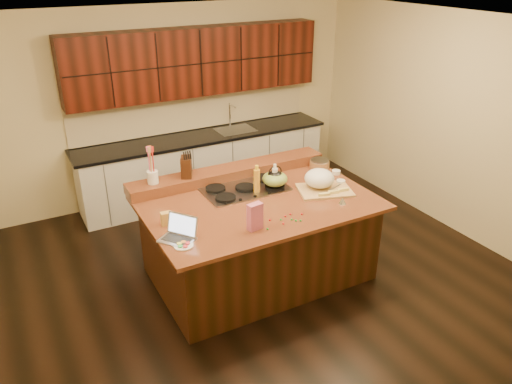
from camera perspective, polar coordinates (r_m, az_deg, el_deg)
room at (r=5.08m, az=0.27°, el=3.35°), size 5.52×5.02×2.72m
island at (r=5.47m, az=0.25°, el=-5.27°), size 2.40×1.60×0.92m
back_ledge at (r=5.80m, az=-3.05°, el=2.26°), size 2.40×0.30×0.12m
cooktop at (r=5.49m, az=-1.24°, el=0.38°), size 0.92×0.52×0.05m
back_counter at (r=7.22m, az=-6.16°, el=6.93°), size 3.70×0.66×2.40m
kettle at (r=5.47m, az=2.17°, el=1.61°), size 0.21×0.21×0.17m
green_bowl at (r=5.47m, az=2.17°, el=1.51°), size 0.31×0.31×0.15m
laptop at (r=4.60m, az=-8.75°, el=-4.63°), size 0.38×0.39×0.21m
oil_bottle at (r=5.37m, az=0.09°, el=1.22°), size 0.09×0.09×0.27m
vinegar_bottle at (r=5.46m, az=2.15°, el=1.50°), size 0.08×0.08×0.25m
wooden_tray at (r=5.51m, az=7.41°, el=1.25°), size 0.67×0.57×0.23m
ramekin_a at (r=5.78m, az=7.60°, el=1.56°), size 0.12×0.12×0.04m
ramekin_b at (r=5.97m, az=9.14°, el=2.26°), size 0.11×0.11×0.04m
ramekin_c at (r=5.71m, az=9.66°, el=1.13°), size 0.13×0.13×0.04m
strainer_bowl at (r=6.10m, az=7.26°, el=3.13°), size 0.26×0.26×0.09m
kitchen_timer at (r=5.26m, az=9.85°, el=-0.97°), size 0.10×0.10×0.07m
pink_bag at (r=4.66m, az=-0.12°, el=-2.83°), size 0.15×0.10×0.27m
candy_plate at (r=4.51m, az=-8.29°, el=-6.06°), size 0.19×0.19×0.01m
package_box at (r=4.84m, az=-10.25°, el=-3.01°), size 0.10×0.07×0.13m
utensil_crock at (r=5.46m, az=-11.72°, el=1.68°), size 0.16×0.16×0.14m
knife_block at (r=5.55m, az=-7.96°, el=2.87°), size 0.18×0.21×0.23m
gumdrop_0 at (r=4.81m, az=3.14°, el=-3.61°), size 0.02×0.02×0.02m
gumdrop_1 at (r=4.87m, az=4.58°, el=-3.28°), size 0.02×0.02×0.02m
gumdrop_2 at (r=4.94m, az=3.38°, el=-2.79°), size 0.02×0.02×0.02m
gumdrop_3 at (r=4.88m, az=4.09°, el=-3.15°), size 0.02×0.02×0.02m
gumdrop_4 at (r=4.85m, az=0.36°, el=-3.30°), size 0.02×0.02×0.02m
gumdrop_5 at (r=4.87m, az=5.12°, el=-3.27°), size 0.02×0.02×0.02m
gumdrop_6 at (r=4.98m, az=3.95°, el=-2.53°), size 0.02×0.02×0.02m
gumdrop_7 at (r=4.71m, az=1.32°, el=-4.24°), size 0.02×0.02×0.02m
gumdrop_8 at (r=4.86m, az=1.60°, el=-3.23°), size 0.02×0.02×0.02m
gumdrop_9 at (r=4.87m, az=2.87°, el=-3.17°), size 0.02×0.02×0.02m
gumdrop_10 at (r=4.99m, az=5.25°, el=-2.52°), size 0.02×0.02×0.02m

